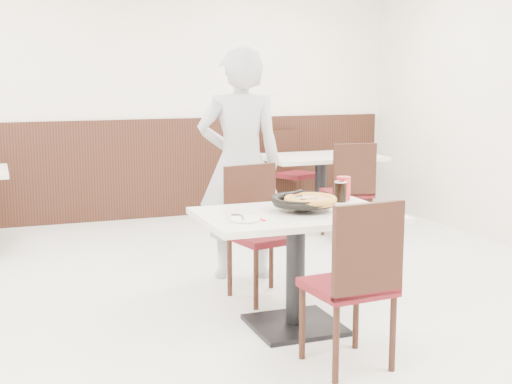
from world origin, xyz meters
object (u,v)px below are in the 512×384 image
object	(u,v)px
diner_person	(240,164)
bg_chair_right_far	(297,173)
pizza_pan	(304,204)
main_table	(295,270)
red_cup	(343,188)
pizza	(310,202)
chair_near	(348,282)
side_plate	(245,219)
bg_chair_right_near	(347,190)
chair_far	(264,234)
cola_glass	(341,192)
bg_table_right	(321,191)

from	to	relation	value
diner_person	bg_chair_right_far	size ratio (longest dim) A/B	1.90
pizza_pan	diner_person	xyz separation A→B (m)	(-0.02, 1.17, 0.11)
main_table	red_cup	size ratio (longest dim) A/B	7.50
pizza	main_table	bearing A→B (deg)	174.25
chair_near	pizza_pan	distance (m)	0.75
chair_near	bg_chair_right_far	world-z (taller)	same
side_plate	bg_chair_right_near	bearing A→B (deg)	50.60
pizza	bg_chair_right_far	xyz separation A→B (m)	(1.38, 3.39, -0.34)
diner_person	red_cup	bearing A→B (deg)	128.36
side_plate	chair_near	bearing A→B (deg)	-50.37
main_table	diner_person	world-z (taller)	diner_person
main_table	bg_chair_right_far	distance (m)	3.69
chair_far	bg_chair_right_far	xyz separation A→B (m)	(1.45, 2.76, 0.00)
cola_glass	chair_far	bearing A→B (deg)	135.41
chair_near	bg_chair_right_far	bearing A→B (deg)	65.08
chair_near	pizza	xyz separation A→B (m)	(0.06, 0.63, 0.34)
bg_chair_right_near	bg_chair_right_far	world-z (taller)	same
diner_person	bg_chair_right_far	world-z (taller)	diner_person
pizza_pan	red_cup	distance (m)	0.48
main_table	pizza	bearing A→B (deg)	-5.75
main_table	cola_glass	xyz separation A→B (m)	(0.42, 0.23, 0.44)
pizza	cola_glass	world-z (taller)	cola_glass
pizza_pan	pizza	xyz separation A→B (m)	(0.02, -0.05, 0.02)
cola_glass	bg_chair_right_near	bearing A→B (deg)	61.25
bg_chair_right_near	bg_chair_right_far	bearing A→B (deg)	95.26
chair_near	cola_glass	distance (m)	1.01
main_table	pizza_pan	size ratio (longest dim) A/B	3.11
diner_person	bg_table_right	distance (m)	2.11
chair_far	side_plate	bearing A→B (deg)	49.90
pizza_pan	side_plate	size ratio (longest dim) A/B	2.21
chair_near	chair_far	xyz separation A→B (m)	(-0.01, 1.26, 0.00)
bg_chair_right_near	chair_near	bearing A→B (deg)	-110.70
pizza_pan	bg_table_right	xyz separation A→B (m)	(1.38, 2.66, -0.42)
red_cup	diner_person	distance (m)	1.02
chair_far	side_plate	distance (m)	0.91
chair_far	red_cup	world-z (taller)	chair_far
cola_glass	bg_chair_right_near	size ratio (longest dim) A/B	0.14
bg_chair_right_near	bg_chair_right_far	xyz separation A→B (m)	(0.03, 1.30, 0.00)
pizza	side_plate	distance (m)	0.50
diner_person	chair_near	bearing A→B (deg)	103.05
pizza_pan	side_plate	xyz separation A→B (m)	(-0.45, -0.18, -0.03)
pizza	red_cup	bearing A→B (deg)	37.95
pizza	cola_glass	distance (m)	0.41
diner_person	bg_table_right	size ratio (longest dim) A/B	1.50
side_plate	diner_person	bearing A→B (deg)	72.20
chair_far	pizza_pan	size ratio (longest dim) A/B	2.47
cola_glass	bg_chair_right_far	xyz separation A→B (m)	(1.05, 3.16, -0.34)
main_table	pizza	size ratio (longest dim) A/B	4.02
bg_table_right	bg_chair_right_far	bearing A→B (deg)	88.16
main_table	chair_far	distance (m)	0.63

